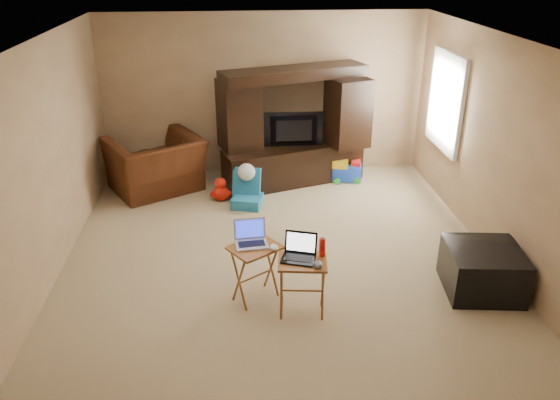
{
  "coord_description": "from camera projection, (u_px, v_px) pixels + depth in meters",
  "views": [
    {
      "loc": [
        -0.47,
        -5.66,
        3.34
      ],
      "look_at": [
        0.0,
        -0.2,
        0.8
      ],
      "focal_mm": 35.0,
      "sensor_mm": 36.0,
      "label": 1
    }
  ],
  "objects": [
    {
      "name": "water_bottle",
      "position": [
        322.0,
        247.0,
        5.29
      ],
      "size": [
        0.06,
        0.06,
        0.19
      ],
      "primitive_type": "cylinder",
      "color": "red",
      "rests_on": "tray_table_right"
    },
    {
      "name": "television",
      "position": [
        294.0,
        131.0,
        8.15
      ],
      "size": [
        0.9,
        0.13,
        0.52
      ],
      "primitive_type": "imported",
      "rotation": [
        0.0,
        0.0,
        3.15
      ],
      "color": "black",
      "rests_on": "entertainment_center"
    },
    {
      "name": "window_frame",
      "position": [
        446.0,
        102.0,
        7.56
      ],
      "size": [
        0.06,
        1.14,
        1.34
      ],
      "primitive_type": "cube",
      "color": "white",
      "rests_on": "ground"
    },
    {
      "name": "mouse_right",
      "position": [
        318.0,
        264.0,
        5.13
      ],
      "size": [
        0.09,
        0.13,
        0.05
      ],
      "primitive_type": "ellipsoid",
      "rotation": [
        0.0,
        0.0,
        -0.12
      ],
      "color": "#3F4044",
      "rests_on": "tray_table_right"
    },
    {
      "name": "tray_table_right",
      "position": [
        302.0,
        287.0,
        5.37
      ],
      "size": [
        0.51,
        0.43,
        0.61
      ],
      "primitive_type": "cube",
      "rotation": [
        0.0,
        0.0,
        -0.12
      ],
      "color": "#915923",
      "rests_on": "floor"
    },
    {
      "name": "push_toy",
      "position": [
        346.0,
        170.0,
        8.53
      ],
      "size": [
        0.56,
        0.45,
        0.37
      ],
      "primitive_type": null,
      "rotation": [
        0.0,
        0.0,
        -0.22
      ],
      "color": "blue",
      "rests_on": "floor"
    },
    {
      "name": "laptop_right",
      "position": [
        298.0,
        249.0,
        5.21
      ],
      "size": [
        0.38,
        0.35,
        0.24
      ],
      "primitive_type": "cube",
      "rotation": [
        0.0,
        0.0,
        -0.31
      ],
      "color": "black",
      "rests_on": "tray_table_right"
    },
    {
      "name": "mouse_left",
      "position": [
        274.0,
        247.0,
        5.41
      ],
      "size": [
        0.1,
        0.14,
        0.05
      ],
      "primitive_type": "ellipsoid",
      "rotation": [
        0.0,
        0.0,
        0.18
      ],
      "color": "silver",
      "rests_on": "tray_table_left"
    },
    {
      "name": "ceiling",
      "position": [
        278.0,
        39.0,
        5.51
      ],
      "size": [
        5.5,
        5.5,
        0.0
      ],
      "primitive_type": "plane",
      "rotation": [
        3.14,
        0.0,
        0.0
      ],
      "color": "silver",
      "rests_on": "ground"
    },
    {
      "name": "ottoman",
      "position": [
        483.0,
        270.0,
        5.77
      ],
      "size": [
        0.84,
        0.84,
        0.49
      ],
      "primitive_type": "cube",
      "rotation": [
        0.0,
        0.0,
        -0.12
      ],
      "color": "black",
      "rests_on": "floor"
    },
    {
      "name": "window_pane",
      "position": [
        447.0,
        102.0,
        7.56
      ],
      "size": [
        0.0,
        1.2,
        1.2
      ],
      "primitive_type": "plane",
      "rotation": [
        1.57,
        0.0,
        -1.57
      ],
      "color": "white",
      "rests_on": "ground"
    },
    {
      "name": "wall_right",
      "position": [
        496.0,
        149.0,
        6.23
      ],
      "size": [
        0.0,
        5.5,
        5.5
      ],
      "primitive_type": "plane",
      "rotation": [
        1.57,
        0.0,
        -1.57
      ],
      "color": "tan",
      "rests_on": "ground"
    },
    {
      "name": "wall_front",
      "position": [
        313.0,
        302.0,
        3.55
      ],
      "size": [
        5.0,
        0.0,
        5.0
      ],
      "primitive_type": "plane",
      "rotation": [
        -1.57,
        0.0,
        0.0
      ],
      "color": "tan",
      "rests_on": "ground"
    },
    {
      "name": "floor",
      "position": [
        279.0,
        253.0,
        6.56
      ],
      "size": [
        5.5,
        5.5,
        0.0
      ],
      "primitive_type": "plane",
      "color": "#CBB18C",
      "rests_on": "ground"
    },
    {
      "name": "laptop_left",
      "position": [
        251.0,
        235.0,
        5.44
      ],
      "size": [
        0.35,
        0.3,
        0.24
      ],
      "primitive_type": "cube",
      "rotation": [
        0.0,
        0.0,
        0.1
      ],
      "color": "#B7B7BC",
      "rests_on": "tray_table_left"
    },
    {
      "name": "wall_back",
      "position": [
        264.0,
        95.0,
        8.52
      ],
      "size": [
        5.0,
        0.0,
        5.0
      ],
      "primitive_type": "plane",
      "rotation": [
        1.57,
        0.0,
        0.0
      ],
      "color": "tan",
      "rests_on": "ground"
    },
    {
      "name": "entertainment_center",
      "position": [
        294.0,
        128.0,
        8.18
      ],
      "size": [
        2.23,
        1.21,
        1.78
      ],
      "primitive_type": "cube",
      "rotation": [
        0.0,
        0.0,
        0.32
      ],
      "color": "black",
      "rests_on": "floor"
    },
    {
      "name": "plush_toy",
      "position": [
        221.0,
        189.0,
        7.86
      ],
      "size": [
        0.32,
        0.27,
        0.35
      ],
      "primitive_type": null,
      "color": "red",
      "rests_on": "floor"
    },
    {
      "name": "child_rocker",
      "position": [
        247.0,
        189.0,
        7.64
      ],
      "size": [
        0.5,
        0.54,
        0.53
      ],
      "primitive_type": null,
      "rotation": [
        0.0,
        0.0,
        -0.26
      ],
      "color": "#1B6794",
      "rests_on": "floor"
    },
    {
      "name": "recliner",
      "position": [
        156.0,
        165.0,
        8.1
      ],
      "size": [
        1.64,
        1.58,
        0.82
      ],
      "primitive_type": "imported",
      "rotation": [
        0.0,
        0.0,
        3.66
      ],
      "color": "#4D2310",
      "rests_on": "floor"
    },
    {
      "name": "tray_table_left",
      "position": [
        255.0,
        273.0,
        5.6
      ],
      "size": [
        0.6,
        0.58,
        0.62
      ],
      "primitive_type": "cube",
      "rotation": [
        0.0,
        0.0,
        0.6
      ],
      "color": "#A75F28",
      "rests_on": "floor"
    },
    {
      "name": "wall_left",
      "position": [
        46.0,
        162.0,
        5.84
      ],
      "size": [
        0.0,
        5.5,
        5.5
      ],
      "primitive_type": "plane",
      "rotation": [
        1.57,
        0.0,
        1.57
      ],
      "color": "tan",
      "rests_on": "ground"
    }
  ]
}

